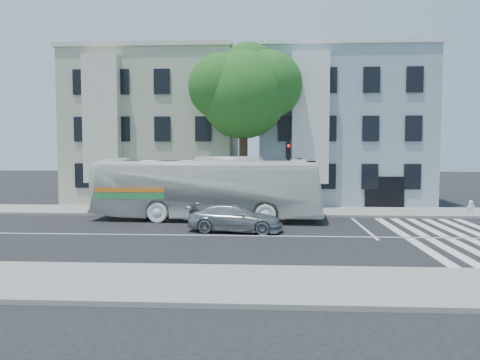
# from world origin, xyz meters

# --- Properties ---
(ground) EXTENTS (120.00, 120.00, 0.00)m
(ground) POSITION_xyz_m (0.00, 0.00, 0.00)
(ground) COLOR black
(ground) RESTS_ON ground
(sidewalk_far) EXTENTS (80.00, 4.00, 0.15)m
(sidewalk_far) POSITION_xyz_m (0.00, 8.00, 0.07)
(sidewalk_far) COLOR gray
(sidewalk_far) RESTS_ON ground
(sidewalk_near) EXTENTS (80.00, 4.00, 0.15)m
(sidewalk_near) POSITION_xyz_m (0.00, -8.00, 0.07)
(sidewalk_near) COLOR gray
(sidewalk_near) RESTS_ON ground
(building_left) EXTENTS (12.00, 10.00, 11.00)m
(building_left) POSITION_xyz_m (-7.00, 15.00, 5.50)
(building_left) COLOR #A6AB8F
(building_left) RESTS_ON ground
(building_right) EXTENTS (12.00, 10.00, 11.00)m
(building_right) POSITION_xyz_m (7.00, 15.00, 5.50)
(building_right) COLOR #91A3AD
(building_right) RESTS_ON ground
(street_tree) EXTENTS (7.30, 5.90, 11.10)m
(street_tree) POSITION_xyz_m (0.06, 8.74, 7.83)
(street_tree) COLOR #2D2116
(street_tree) RESTS_ON ground
(bus) EXTENTS (3.98, 13.25, 3.64)m
(bus) POSITION_xyz_m (-1.89, 4.78, 1.82)
(bus) COLOR white
(bus) RESTS_ON ground
(sedan) EXTENTS (2.47, 4.87, 1.36)m
(sedan) POSITION_xyz_m (-0.04, 1.14, 0.68)
(sedan) COLOR #A5A8AC
(sedan) RESTS_ON ground
(hedge) EXTENTS (8.54, 1.88, 0.70)m
(hedge) POSITION_xyz_m (-2.04, 6.30, 0.50)
(hedge) COLOR #1D5A1D
(hedge) RESTS_ON sidewalk_far
(traffic_signal) EXTENTS (0.48, 0.55, 4.62)m
(traffic_signal) POSITION_xyz_m (2.79, 6.21, 2.99)
(traffic_signal) COLOR black
(traffic_signal) RESTS_ON ground
(fire_hydrant) EXTENTS (0.48, 0.31, 0.83)m
(fire_hydrant) POSITION_xyz_m (13.77, 6.91, 0.58)
(fire_hydrant) COLOR silver
(fire_hydrant) RESTS_ON sidewalk_far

